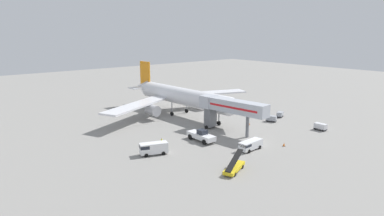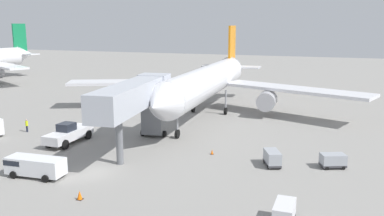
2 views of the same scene
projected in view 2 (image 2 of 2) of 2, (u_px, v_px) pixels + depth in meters
ground_plane at (96, 172)px, 38.30m from camera, size 300.00×300.00×0.00m
airplane_at_gate at (209, 82)px, 62.17m from camera, size 47.93×43.03×13.32m
jet_bridge at (137, 98)px, 44.39m from camera, size 5.15×17.08×7.66m
pushback_tug at (68, 134)px, 47.48m from camera, size 2.56×6.86×2.46m
service_van_far_left at (34, 165)px, 37.07m from camera, size 5.49×2.41×1.81m
baggage_cart_outer_left at (272, 158)px, 39.91m from camera, size 2.14×2.78×1.51m
baggage_cart_near_center at (284, 213)px, 28.17m from camera, size 1.35×2.71×1.57m
baggage_cart_far_right at (333, 160)px, 39.40m from camera, size 2.65×2.16×1.37m
ground_crew_worker_foreground at (27, 125)px, 52.50m from camera, size 0.35×0.35×1.67m
safety_cone_alpha at (80, 195)px, 32.32m from camera, size 0.48×0.48×0.73m
safety_cone_bravo at (212, 152)px, 43.57m from camera, size 0.34×0.34×0.53m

